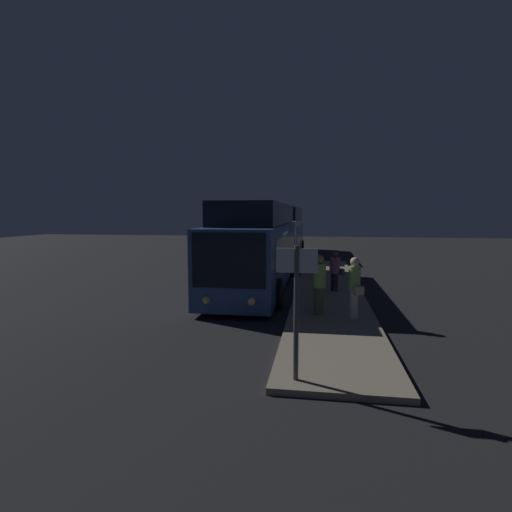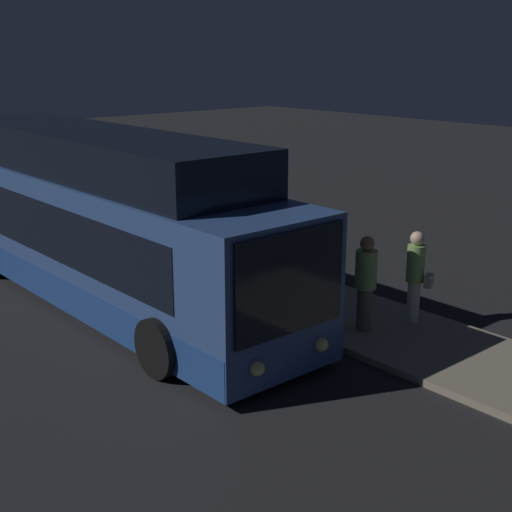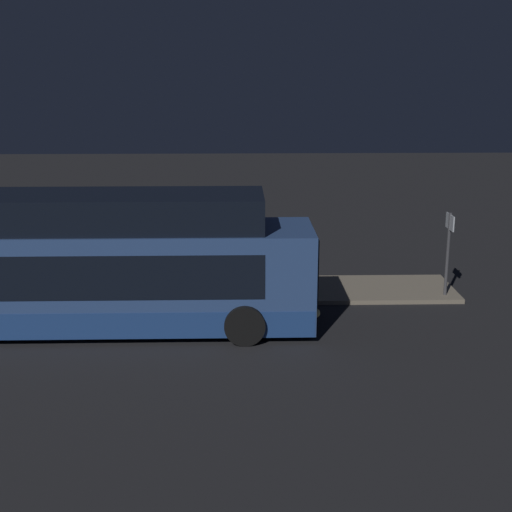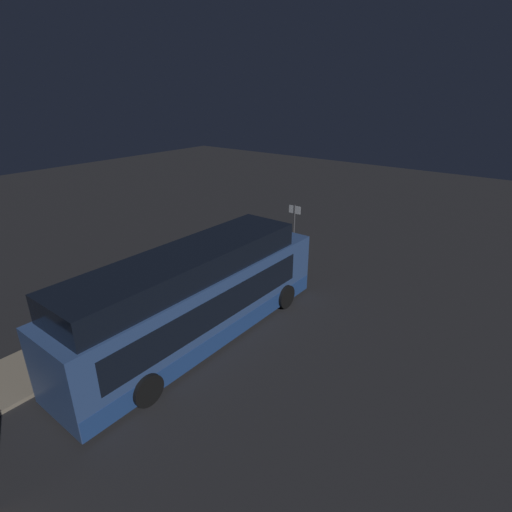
# 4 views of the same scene
# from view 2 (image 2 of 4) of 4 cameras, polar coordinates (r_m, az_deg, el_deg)

# --- Properties ---
(ground) EXTENTS (80.00, 80.00, 0.00)m
(ground) POSITION_cam_2_polar(r_m,az_deg,el_deg) (15.79, -9.96, -3.92)
(ground) COLOR #232326
(platform) EXTENTS (20.00, 2.67, 0.14)m
(platform) POSITION_cam_2_polar(r_m,az_deg,el_deg) (17.35, -1.67, -1.58)
(platform) COLOR gray
(platform) RESTS_ON ground
(bus_lead) EXTENTS (11.63, 2.88, 3.72)m
(bus_lead) POSITION_cam_2_polar(r_m,az_deg,el_deg) (15.78, -12.07, 2.27)
(bus_lead) COLOR #33518C
(bus_lead) RESTS_ON ground
(passenger_boarding) EXTENTS (0.53, 0.67, 1.60)m
(passenger_boarding) POSITION_cam_2_polar(r_m,az_deg,el_deg) (16.85, 0.05, 1.14)
(passenger_boarding) COLOR #2D2D33
(passenger_boarding) RESTS_ON platform
(passenger_waiting) EXTENTS (0.49, 0.49, 1.87)m
(passenger_waiting) POSITION_cam_2_polar(r_m,az_deg,el_deg) (13.73, 8.76, -1.90)
(passenger_waiting) COLOR #6B604C
(passenger_waiting) RESTS_ON platform
(passenger_with_bags) EXTENTS (0.60, 0.50, 1.86)m
(passenger_with_bags) POSITION_cam_2_polar(r_m,az_deg,el_deg) (14.29, 12.67, -1.32)
(passenger_with_bags) COLOR silver
(passenger_with_bags) RESTS_ON platform
(suitcase) EXTENTS (0.36, 0.23, 0.90)m
(suitcase) POSITION_cam_2_polar(r_m,az_deg,el_deg) (16.92, -2.06, -0.64)
(suitcase) COLOR #598C59
(suitcase) RESTS_ON platform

